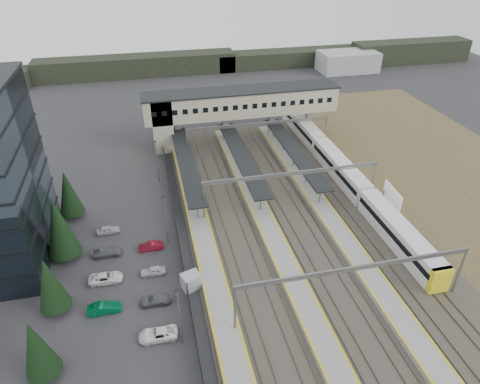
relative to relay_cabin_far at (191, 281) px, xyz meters
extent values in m
plane|color=#2B2B2D|center=(5.86, -0.25, -1.05)|extent=(220.00, 220.00, 0.00)
cylinder|color=black|center=(-16.14, -9.25, -0.45)|extent=(0.44, 0.44, 1.20)
cone|color=black|center=(-16.14, -9.25, 3.35)|extent=(3.54, 3.54, 6.80)
cylinder|color=black|center=(-16.14, -0.25, -0.45)|extent=(0.44, 0.44, 1.20)
cone|color=black|center=(-16.14, -0.25, 3.45)|extent=(3.64, 3.64, 7.00)
cylinder|color=black|center=(-16.14, 9.75, -0.45)|extent=(0.44, 0.44, 1.20)
cone|color=black|center=(-16.14, 9.75, 4.20)|extent=(4.42, 4.42, 8.50)
cylinder|color=black|center=(-16.14, 19.75, -0.45)|extent=(0.44, 0.44, 1.20)
cone|color=black|center=(-16.14, 19.75, 3.55)|extent=(3.74, 3.74, 7.20)
imported|color=#03552F|center=(-10.64, -1.75, -0.40)|extent=(3.97, 1.49, 1.29)
imported|color=white|center=(-10.64, 3.55, -0.44)|extent=(4.39, 2.10, 1.21)
imported|color=#54565A|center=(-10.64, 8.85, -0.46)|extent=(4.09, 1.71, 1.18)
imported|color=#B6B7BB|center=(-10.64, 14.15, -0.46)|extent=(3.52, 1.63, 1.17)
imported|color=white|center=(-4.64, -7.05, -0.44)|extent=(4.42, 2.17, 1.21)
imported|color=#54565D|center=(-4.64, -1.75, -0.49)|extent=(3.89, 1.68, 1.12)
imported|color=silver|center=(-4.64, 3.55, -0.48)|extent=(3.34, 1.40, 1.13)
imported|color=maroon|center=(-4.64, 8.85, -0.47)|extent=(3.53, 1.28, 1.16)
cylinder|color=slate|center=(-2.14, -8.25, 2.95)|extent=(0.16, 0.16, 8.00)
cube|color=black|center=(-2.14, -8.25, 6.95)|extent=(0.50, 0.25, 0.15)
cylinder|color=slate|center=(-2.14, 9.75, 2.95)|extent=(0.16, 0.16, 8.00)
cube|color=black|center=(-2.14, 9.75, 6.95)|extent=(0.50, 0.25, 0.15)
cylinder|color=slate|center=(-2.14, 27.75, 2.95)|extent=(0.16, 0.16, 8.00)
cube|color=black|center=(-2.14, 27.75, 6.95)|extent=(0.50, 0.25, 0.15)
cube|color=#26282B|center=(-0.64, 4.75, -0.05)|extent=(0.08, 90.00, 2.00)
cube|color=#9FA1A5|center=(0.00, 0.00, 0.00)|extent=(2.75, 2.51, 2.09)
cube|color=#3A342D|center=(17.86, 4.75, -0.95)|extent=(34.00, 90.00, 0.20)
cube|color=#59544C|center=(5.14, 4.75, -0.77)|extent=(0.08, 90.00, 0.14)
cube|color=#59544C|center=(6.58, 4.75, -0.77)|extent=(0.08, 90.00, 0.14)
cube|color=#59544C|center=(9.14, 4.75, -0.77)|extent=(0.08, 90.00, 0.14)
cube|color=#59544C|center=(10.58, 4.75, -0.77)|extent=(0.08, 90.00, 0.14)
cube|color=#59544C|center=(15.14, 4.75, -0.77)|extent=(0.08, 90.00, 0.14)
cube|color=#59544C|center=(16.58, 4.75, -0.77)|extent=(0.08, 90.00, 0.14)
cube|color=#59544C|center=(19.14, 4.75, -0.77)|extent=(0.08, 90.00, 0.14)
cube|color=#59544C|center=(20.58, 4.75, -0.77)|extent=(0.08, 90.00, 0.14)
cube|color=#59544C|center=(25.14, 4.75, -0.77)|extent=(0.08, 90.00, 0.14)
cube|color=#59544C|center=(26.58, 4.75, -0.77)|extent=(0.08, 90.00, 0.14)
cube|color=#59544C|center=(29.14, 4.75, -0.77)|extent=(0.08, 90.00, 0.14)
cube|color=#59544C|center=(30.58, 4.75, -0.77)|extent=(0.08, 90.00, 0.14)
cube|color=gray|center=(2.86, 4.75, -0.60)|extent=(3.20, 82.00, 0.90)
cube|color=gold|center=(1.41, 4.75, -0.14)|extent=(0.25, 82.00, 0.02)
cube|color=gold|center=(4.31, 4.75, -0.14)|extent=(0.25, 82.00, 0.02)
cube|color=gray|center=(12.86, 4.75, -0.60)|extent=(3.20, 82.00, 0.90)
cube|color=gold|center=(11.41, 4.75, -0.14)|extent=(0.25, 82.00, 0.02)
cube|color=gold|center=(14.31, 4.75, -0.14)|extent=(0.25, 82.00, 0.02)
cube|color=gray|center=(22.86, 4.75, -0.60)|extent=(3.20, 82.00, 0.90)
cube|color=gold|center=(21.41, 4.75, -0.14)|extent=(0.25, 82.00, 0.02)
cube|color=gold|center=(24.31, 4.75, -0.14)|extent=(0.25, 82.00, 0.02)
cube|color=black|center=(2.86, 26.75, 2.95)|extent=(3.00, 30.00, 0.25)
cube|color=slate|center=(2.86, 26.75, 2.80)|extent=(3.10, 30.00, 0.12)
cylinder|color=slate|center=(2.86, 13.75, 1.35)|extent=(0.20, 0.20, 3.10)
cylinder|color=slate|center=(2.86, 20.25, 1.35)|extent=(0.20, 0.20, 3.10)
cylinder|color=slate|center=(2.86, 26.75, 1.35)|extent=(0.20, 0.20, 3.10)
cylinder|color=slate|center=(2.86, 33.25, 1.35)|extent=(0.20, 0.20, 3.10)
cylinder|color=slate|center=(2.86, 39.75, 1.35)|extent=(0.20, 0.20, 3.10)
cube|color=black|center=(12.86, 26.75, 2.95)|extent=(3.00, 30.00, 0.25)
cube|color=slate|center=(12.86, 26.75, 2.80)|extent=(3.10, 30.00, 0.12)
cylinder|color=slate|center=(12.86, 13.75, 1.35)|extent=(0.20, 0.20, 3.10)
cylinder|color=slate|center=(12.86, 20.25, 1.35)|extent=(0.20, 0.20, 3.10)
cylinder|color=slate|center=(12.86, 26.75, 1.35)|extent=(0.20, 0.20, 3.10)
cylinder|color=slate|center=(12.86, 33.25, 1.35)|extent=(0.20, 0.20, 3.10)
cylinder|color=slate|center=(12.86, 39.75, 1.35)|extent=(0.20, 0.20, 3.10)
cube|color=black|center=(22.86, 26.75, 2.95)|extent=(3.00, 30.00, 0.25)
cube|color=slate|center=(22.86, 26.75, 2.80)|extent=(3.10, 30.00, 0.12)
cylinder|color=slate|center=(22.86, 13.75, 1.35)|extent=(0.20, 0.20, 3.10)
cylinder|color=slate|center=(22.86, 20.25, 1.35)|extent=(0.20, 0.20, 3.10)
cylinder|color=slate|center=(22.86, 26.75, 1.35)|extent=(0.20, 0.20, 3.10)
cylinder|color=slate|center=(22.86, 33.25, 1.35)|extent=(0.20, 0.20, 3.10)
cylinder|color=slate|center=(22.86, 39.75, 1.35)|extent=(0.20, 0.20, 3.10)
cube|color=#A59D84|center=(16.36, 41.75, 7.45)|extent=(40.00, 6.00, 5.00)
cube|color=black|center=(16.36, 41.75, 10.00)|extent=(40.40, 6.40, 0.30)
cube|color=#A59D84|center=(-0.14, 41.75, 4.45)|extent=(4.00, 6.00, 11.00)
cube|color=black|center=(-1.64, 38.73, 7.55)|extent=(1.00, 0.06, 1.00)
cube|color=black|center=(0.36, 38.73, 7.55)|extent=(1.00, 0.06, 1.00)
cube|color=black|center=(2.36, 38.73, 7.55)|extent=(1.00, 0.06, 1.00)
cube|color=black|center=(4.36, 38.73, 7.55)|extent=(1.00, 0.06, 1.00)
cube|color=black|center=(6.36, 38.73, 7.55)|extent=(1.00, 0.06, 1.00)
cube|color=black|center=(8.36, 38.73, 7.55)|extent=(1.00, 0.06, 1.00)
cube|color=black|center=(10.36, 38.73, 7.55)|extent=(1.00, 0.06, 1.00)
cube|color=black|center=(12.36, 38.73, 7.55)|extent=(1.00, 0.06, 1.00)
cube|color=black|center=(14.36, 38.73, 7.55)|extent=(1.00, 0.06, 1.00)
cube|color=black|center=(16.36, 38.73, 7.55)|extent=(1.00, 0.06, 1.00)
cube|color=black|center=(18.36, 38.73, 7.55)|extent=(1.00, 0.06, 1.00)
cube|color=black|center=(20.36, 38.73, 7.55)|extent=(1.00, 0.06, 1.00)
cube|color=black|center=(22.36, 38.73, 7.55)|extent=(1.00, 0.06, 1.00)
cube|color=black|center=(24.36, 38.73, 7.55)|extent=(1.00, 0.06, 1.00)
cube|color=black|center=(26.36, 38.73, 7.55)|extent=(1.00, 0.06, 1.00)
cube|color=black|center=(28.36, 38.73, 7.55)|extent=(1.00, 0.06, 1.00)
cube|color=black|center=(30.36, 38.73, 7.55)|extent=(1.00, 0.06, 1.00)
cube|color=black|center=(32.36, 38.73, 7.55)|extent=(1.00, 0.06, 1.00)
cube|color=black|center=(34.36, 38.73, 7.55)|extent=(1.00, 0.06, 1.00)
cube|color=gray|center=(1.36, 41.75, 1.95)|extent=(1.20, 1.60, 6.00)
cube|color=gray|center=(2.86, 41.75, 1.95)|extent=(1.20, 1.60, 6.00)
cube|color=gray|center=(12.86, 41.75, 1.95)|extent=(1.20, 1.60, 6.00)
cube|color=gray|center=(22.86, 41.75, 1.95)|extent=(1.20, 1.60, 6.00)
cube|color=gray|center=(31.36, 41.75, 1.95)|extent=(1.20, 1.60, 6.00)
cylinder|color=slate|center=(3.86, -8.25, 2.45)|extent=(0.28, 0.28, 7.00)
cylinder|color=slate|center=(31.86, -8.25, 2.45)|extent=(0.28, 0.28, 7.00)
cube|color=slate|center=(17.86, -8.25, 5.95)|extent=(28.40, 0.25, 0.35)
cube|color=slate|center=(17.86, -8.25, 5.55)|extent=(28.40, 0.12, 0.12)
cylinder|color=slate|center=(3.86, 13.75, 2.45)|extent=(0.28, 0.28, 7.00)
cylinder|color=slate|center=(31.86, 13.75, 2.45)|extent=(0.28, 0.28, 7.00)
cube|color=slate|center=(17.86, 13.75, 5.95)|extent=(28.40, 0.25, 0.35)
cube|color=slate|center=(17.86, 13.75, 5.55)|extent=(28.40, 0.12, 0.12)
cylinder|color=slate|center=(3.86, 33.75, 2.45)|extent=(0.28, 0.28, 7.00)
cylinder|color=slate|center=(31.86, 33.75, 2.45)|extent=(0.28, 0.28, 7.00)
cube|color=slate|center=(17.86, 33.75, 5.95)|extent=(28.40, 0.25, 0.35)
cube|color=slate|center=(17.86, 33.75, 5.55)|extent=(28.40, 0.12, 0.12)
cube|color=silver|center=(29.86, 1.66, 1.03)|extent=(2.77, 19.17, 3.56)
cube|color=black|center=(29.86, 1.66, 1.43)|extent=(2.83, 18.57, 0.89)
cube|color=slate|center=(29.86, 1.66, -0.50)|extent=(2.37, 17.77, 0.49)
cube|color=silver|center=(29.86, 21.44, 1.03)|extent=(2.77, 19.17, 3.56)
cube|color=black|center=(29.86, 21.44, 1.43)|extent=(2.83, 18.57, 0.89)
cube|color=slate|center=(29.86, 21.44, -0.50)|extent=(2.37, 17.77, 0.49)
cube|color=silver|center=(29.86, 41.21, 1.03)|extent=(2.77, 19.17, 3.56)
cube|color=black|center=(29.86, 41.21, 1.43)|extent=(2.83, 18.57, 0.89)
cube|color=slate|center=(29.86, 41.21, -0.50)|extent=(2.37, 17.77, 0.49)
cube|color=yellow|center=(29.86, -7.83, 1.03)|extent=(2.79, 0.90, 3.56)
cylinder|color=slate|center=(32.90, 6.82, 0.48)|extent=(0.20, 0.20, 3.05)
cylinder|color=slate|center=(32.90, 11.54, 0.48)|extent=(0.20, 0.20, 3.05)
cube|color=silver|center=(32.90, 9.18, 2.34)|extent=(0.61, 5.72, 2.86)
cube|color=black|center=(-4.14, 94.75, 1.95)|extent=(60.00, 8.00, 6.00)
cube|color=black|center=(45.86, 94.75, 1.45)|extent=(50.00, 8.00, 5.00)
cube|color=black|center=(85.86, 89.75, 2.45)|extent=(40.00, 8.00, 7.00)
cube|color=#9FA1A5|center=(60.86, 84.75, 1.95)|extent=(18.00, 10.00, 6.00)
camera|label=1|loc=(-2.97, -40.28, 38.13)|focal=32.00mm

